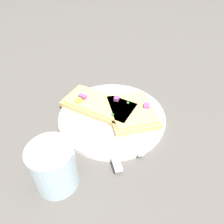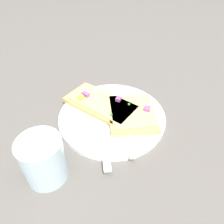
% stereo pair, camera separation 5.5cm
% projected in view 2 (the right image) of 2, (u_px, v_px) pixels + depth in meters
% --- Properties ---
extents(ground_plane, '(4.00, 4.00, 0.00)m').
position_uv_depth(ground_plane, '(112.00, 118.00, 0.57)').
color(ground_plane, '#56514C').
extents(plate, '(0.27, 0.27, 0.01)m').
position_uv_depth(plate, '(112.00, 117.00, 0.56)').
color(plate, white).
rests_on(plate, ground).
extents(fork, '(0.21, 0.05, 0.01)m').
position_uv_depth(fork, '(126.00, 120.00, 0.54)').
color(fork, silver).
rests_on(fork, plate).
extents(knife, '(0.23, 0.04, 0.01)m').
position_uv_depth(knife, '(103.00, 136.00, 0.50)').
color(knife, silver).
rests_on(knife, plate).
extents(pizza_slice_main, '(0.21, 0.20, 0.03)m').
position_uv_depth(pizza_slice_main, '(102.00, 104.00, 0.58)').
color(pizza_slice_main, tan).
rests_on(pizza_slice_main, plate).
extents(pizza_slice_corner, '(0.15, 0.13, 0.03)m').
position_uv_depth(pizza_slice_corner, '(131.00, 113.00, 0.55)').
color(pizza_slice_corner, tan).
rests_on(pizza_slice_corner, plate).
extents(crumb_scatter, '(0.12, 0.16, 0.01)m').
position_uv_depth(crumb_scatter, '(101.00, 103.00, 0.59)').
color(crumb_scatter, tan).
rests_on(crumb_scatter, plate).
extents(drinking_glass, '(0.08, 0.08, 0.10)m').
position_uv_depth(drinking_glass, '(43.00, 159.00, 0.41)').
color(drinking_glass, silver).
rests_on(drinking_glass, ground).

